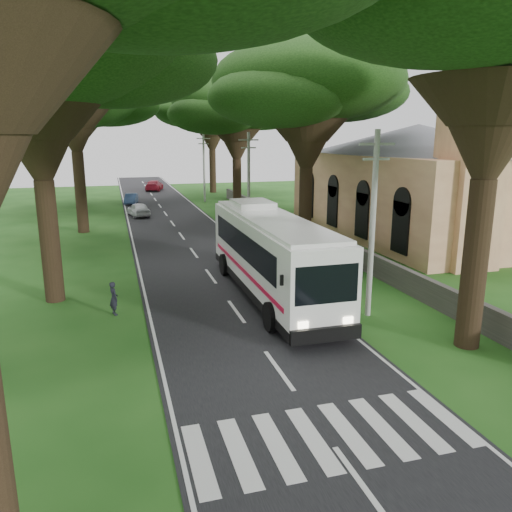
# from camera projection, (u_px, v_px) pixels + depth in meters

# --- Properties ---
(ground) EXTENTS (140.00, 140.00, 0.00)m
(ground) POSITION_uv_depth(u_px,v_px,m) (300.00, 400.00, 15.01)
(ground) COLOR #1C4A15
(ground) RESTS_ON ground
(road) EXTENTS (8.00, 120.00, 0.04)m
(road) POSITION_uv_depth(u_px,v_px,m) (183.00, 239.00, 38.36)
(road) COLOR black
(road) RESTS_ON ground
(crosswalk) EXTENTS (8.00, 3.00, 0.01)m
(crosswalk) POSITION_uv_depth(u_px,v_px,m) (327.00, 437.00, 13.14)
(crosswalk) COLOR silver
(crosswalk) RESTS_ON ground
(property_wall) EXTENTS (0.35, 50.00, 1.20)m
(property_wall) POSITION_uv_depth(u_px,v_px,m) (298.00, 228.00, 39.70)
(property_wall) COLOR #383533
(property_wall) RESTS_ON ground
(church) EXTENTS (14.00, 24.00, 11.60)m
(church) POSITION_uv_depth(u_px,v_px,m) (417.00, 173.00, 38.78)
(church) COLOR tan
(church) RESTS_ON ground
(pole_near) EXTENTS (1.60, 0.24, 8.00)m
(pole_near) POSITION_uv_depth(u_px,v_px,m) (373.00, 222.00, 21.11)
(pole_near) COLOR gray
(pole_near) RESTS_ON ground
(pole_mid) EXTENTS (1.60, 0.24, 8.00)m
(pole_mid) POSITION_uv_depth(u_px,v_px,m) (249.00, 181.00, 39.79)
(pole_mid) COLOR gray
(pole_mid) RESTS_ON ground
(pole_far) EXTENTS (1.60, 0.24, 8.00)m
(pole_far) POSITION_uv_depth(u_px,v_px,m) (204.00, 167.00, 58.47)
(pole_far) COLOR gray
(pole_far) RESTS_ON ground
(tree_l_mida) EXTENTS (13.99, 13.99, 14.73)m
(tree_l_mida) POSITION_uv_depth(u_px,v_px,m) (30.00, 42.00, 21.33)
(tree_l_mida) COLOR black
(tree_l_mida) RESTS_ON ground
(tree_l_midb) EXTENTS (15.30, 15.30, 16.64)m
(tree_l_midb) POSITION_uv_depth(u_px,v_px,m) (70.00, 61.00, 37.89)
(tree_l_midb) COLOR black
(tree_l_midb) RESTS_ON ground
(tree_l_far) EXTENTS (15.96, 15.96, 15.15)m
(tree_l_far) POSITION_uv_depth(u_px,v_px,m) (73.00, 99.00, 54.80)
(tree_l_far) COLOR black
(tree_l_far) RESTS_ON ground
(tree_r_mida) EXTENTS (12.90, 12.90, 13.98)m
(tree_r_mida) POSITION_uv_depth(u_px,v_px,m) (308.00, 84.00, 33.23)
(tree_r_mida) COLOR black
(tree_r_mida) RESTS_ON ground
(tree_r_midb) EXTENTS (12.97, 12.97, 13.62)m
(tree_r_midb) POSITION_uv_depth(u_px,v_px,m) (236.00, 105.00, 49.99)
(tree_r_midb) COLOR black
(tree_r_midb) RESTS_ON ground
(tree_r_far) EXTENTS (14.23, 14.23, 14.91)m
(tree_r_far) POSITION_uv_depth(u_px,v_px,m) (211.00, 105.00, 66.83)
(tree_r_far) COLOR black
(tree_r_far) RESTS_ON ground
(coach_bus) EXTENTS (3.21, 13.45, 3.97)m
(coach_bus) POSITION_uv_depth(u_px,v_px,m) (271.00, 253.00, 24.39)
(coach_bus) COLOR white
(coach_bus) RESTS_ON ground
(distant_car_a) EXTENTS (2.31, 4.19, 1.35)m
(distant_car_a) POSITION_uv_depth(u_px,v_px,m) (138.00, 209.00, 48.71)
(distant_car_a) COLOR silver
(distant_car_a) RESTS_ON road
(distant_car_b) EXTENTS (1.81, 3.75, 1.18)m
(distant_car_b) POSITION_uv_depth(u_px,v_px,m) (131.00, 199.00, 57.62)
(distant_car_b) COLOR navy
(distant_car_b) RESTS_ON road
(distant_car_c) EXTENTS (3.18, 5.39, 1.46)m
(distant_car_c) POSITION_uv_depth(u_px,v_px,m) (154.00, 185.00, 71.56)
(distant_car_c) COLOR maroon
(distant_car_c) RESTS_ON road
(pedestrian) EXTENTS (0.52, 0.64, 1.51)m
(pedestrian) POSITION_uv_depth(u_px,v_px,m) (114.00, 298.00, 21.99)
(pedestrian) COLOR black
(pedestrian) RESTS_ON ground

